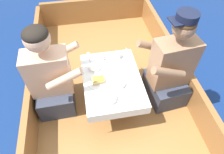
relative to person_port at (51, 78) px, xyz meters
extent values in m
plane|color=navy|center=(0.59, 0.06, -0.74)|extent=(60.00, 60.00, 0.00)
cube|color=#9E6B38|center=(0.59, 0.06, -0.57)|extent=(1.72, 3.00, 0.32)
cube|color=#936033|center=(-0.24, 0.06, -0.25)|extent=(0.06, 3.00, 0.33)
cube|color=#936033|center=(1.42, 0.06, -0.25)|extent=(0.06, 3.00, 0.33)
cube|color=#936033|center=(0.59, 1.53, -0.22)|extent=(1.60, 0.06, 0.38)
cylinder|color=#B2B2B7|center=(0.59, -0.08, -0.23)|extent=(0.07, 0.07, 0.36)
cube|color=#9E6B38|center=(0.59, -0.08, -0.05)|extent=(0.54, 0.76, 0.02)
cube|color=white|center=(0.59, -0.08, -0.03)|extent=(0.57, 0.79, 0.00)
cube|color=white|center=(0.59, -0.47, -0.09)|extent=(0.57, 0.00, 0.10)
cube|color=white|center=(0.59, 0.31, -0.09)|extent=(0.57, 0.00, 0.10)
cube|color=#333847|center=(-0.01, 0.00, -0.28)|extent=(0.37, 0.45, 0.26)
cube|color=tan|center=(-0.01, 0.00, 0.08)|extent=(0.40, 0.23, 0.47)
sphere|color=tan|center=(-0.01, 0.00, 0.48)|extent=(0.22, 0.22, 0.22)
ellipsoid|color=black|center=(-0.01, 0.00, 0.52)|extent=(0.21, 0.21, 0.12)
cylinder|color=tan|center=(0.14, 0.18, 0.16)|extent=(0.34, 0.08, 0.21)
cylinder|color=tan|center=(0.15, -0.18, 0.16)|extent=(0.34, 0.08, 0.21)
cube|color=#333847|center=(1.18, -0.10, -0.28)|extent=(0.40, 0.47, 0.26)
cube|color=#936B4C|center=(1.18, -0.10, 0.11)|extent=(0.42, 0.26, 0.52)
sphere|color=#936B4C|center=(1.18, -0.10, 0.51)|extent=(0.20, 0.20, 0.20)
ellipsoid|color=#472D19|center=(1.18, -0.10, 0.56)|extent=(0.19, 0.19, 0.11)
cylinder|color=#936B4C|center=(1.04, -0.30, 0.20)|extent=(0.34, 0.10, 0.21)
cylinder|color=#936B4C|center=(1.01, 0.06, 0.20)|extent=(0.34, 0.10, 0.21)
cylinder|color=black|center=(1.18, -0.10, 0.61)|extent=(0.18, 0.18, 0.06)
cube|color=black|center=(1.09, -0.11, 0.58)|extent=(0.11, 0.15, 0.01)
cylinder|color=silver|center=(0.45, -0.10, -0.03)|extent=(0.21, 0.21, 0.01)
cylinder|color=silver|center=(0.64, 0.04, -0.03)|extent=(0.18, 0.18, 0.01)
cube|color=tan|center=(0.45, -0.10, 0.00)|extent=(0.12, 0.09, 0.04)
cube|color=gold|center=(0.45, -0.10, 0.02)|extent=(0.10, 0.07, 0.01)
cylinder|color=silver|center=(0.63, -0.17, -0.01)|extent=(0.13, 0.13, 0.04)
cylinder|color=beige|center=(0.63, -0.17, 0.00)|extent=(0.11, 0.11, 0.02)
cylinder|color=silver|center=(0.43, 0.08, -0.01)|extent=(0.12, 0.12, 0.04)
cylinder|color=beige|center=(0.43, 0.08, 0.00)|extent=(0.09, 0.09, 0.02)
cylinder|color=silver|center=(0.51, -0.33, -0.01)|extent=(0.14, 0.14, 0.04)
cylinder|color=beige|center=(0.51, -0.33, 0.00)|extent=(0.12, 0.12, 0.02)
cylinder|color=silver|center=(0.70, 0.21, 0.00)|extent=(0.07, 0.07, 0.07)
torus|color=silver|center=(0.74, 0.21, 0.00)|extent=(0.04, 0.01, 0.04)
cylinder|color=#3D2314|center=(0.70, 0.21, 0.02)|extent=(0.06, 0.06, 0.01)
cylinder|color=silver|center=(0.51, 0.21, -0.01)|extent=(0.08, 0.08, 0.05)
torus|color=silver|center=(0.56, 0.21, 0.00)|extent=(0.04, 0.01, 0.04)
cylinder|color=#3D2314|center=(0.51, 0.21, 0.01)|extent=(0.06, 0.06, 0.01)
cube|color=silver|center=(0.39, 0.26, -0.03)|extent=(0.02, 0.17, 0.00)
ellipsoid|color=silver|center=(0.39, 0.33, -0.03)|extent=(0.04, 0.02, 0.01)
cube|color=silver|center=(0.65, -0.28, -0.03)|extent=(0.16, 0.09, 0.00)
cube|color=silver|center=(0.83, 0.25, -0.03)|extent=(0.02, 0.17, 0.00)
camera|label=1|loc=(0.36, -1.35, 1.46)|focal=32.00mm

